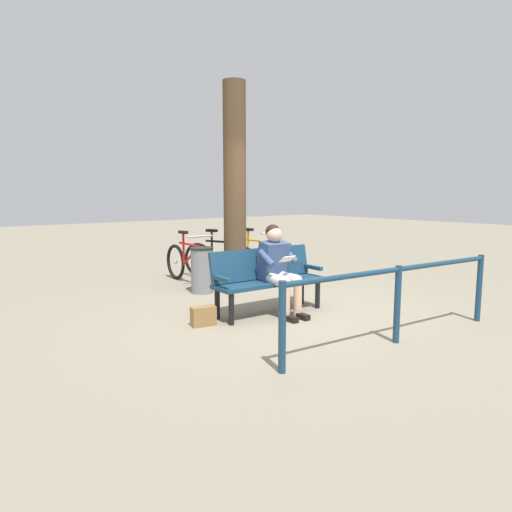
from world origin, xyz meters
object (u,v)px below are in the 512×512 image
object	(u,v)px
handbag	(203,316)
litter_bin	(202,270)
tree_trunk	(235,188)
person_reading	(278,265)
bicycle_black	(220,260)
bench	(266,275)
bicycle_blue	(255,258)
bicycle_purple	(189,264)

from	to	relation	value
handbag	litter_bin	xyz separation A→B (m)	(-0.97, -1.61, 0.25)
tree_trunk	person_reading	bearing A→B (deg)	74.66
litter_bin	bicycle_black	distance (m)	1.21
handbag	bicycle_black	xyz separation A→B (m)	(-1.86, -2.43, 0.24)
person_reading	litter_bin	world-z (taller)	person_reading
bench	handbag	distance (m)	1.09
bench	person_reading	size ratio (longest dim) A/B	1.35
bench	tree_trunk	world-z (taller)	tree_trunk
handbag	person_reading	bearing A→B (deg)	173.02
bicycle_blue	bicycle_black	bearing A→B (deg)	-115.77
bench	bicycle_purple	bearing A→B (deg)	-91.36
bench	bicycle_black	size ratio (longest dim) A/B	1.02
bench	handbag	bearing A→B (deg)	4.53
bicycle_black	tree_trunk	bearing A→B (deg)	-41.14
bench	tree_trunk	bearing A→B (deg)	-106.74
bench	person_reading	world-z (taller)	person_reading
bicycle_blue	bicycle_black	world-z (taller)	same
bicycle_black	litter_bin	bearing A→B (deg)	-69.31
bench	bicycle_purple	world-z (taller)	bicycle_purple
person_reading	tree_trunk	bearing A→B (deg)	-102.75
bicycle_purple	litter_bin	bearing A→B (deg)	-14.15
handbag	bicycle_black	bearing A→B (deg)	-127.43
bench	handbag	size ratio (longest dim) A/B	5.40
bicycle_black	bicycle_purple	world-z (taller)	same
tree_trunk	bench	bearing A→B (deg)	70.68
handbag	bicycle_blue	size ratio (longest dim) A/B	0.18
bicycle_blue	bicycle_black	size ratio (longest dim) A/B	1.06
person_reading	litter_bin	size ratio (longest dim) A/B	1.61
litter_bin	tree_trunk	bearing A→B (deg)	164.29
bench	handbag	xyz separation A→B (m)	(1.02, 0.03, -0.39)
person_reading	litter_bin	bearing A→B (deg)	-83.64
litter_bin	bench	bearing A→B (deg)	91.90
handbag	bench	bearing A→B (deg)	-178.05
person_reading	bicycle_black	world-z (taller)	person_reading
litter_bin	bicycle_purple	world-z (taller)	bicycle_purple
litter_bin	bicycle_black	bearing A→B (deg)	-137.46
tree_trunk	litter_bin	size ratio (longest dim) A/B	4.53
bench	bicycle_black	bearing A→B (deg)	-106.73
bench	bicycle_blue	distance (m)	2.65
tree_trunk	bicycle_purple	bearing A→B (deg)	-70.86
bench	bicycle_black	distance (m)	2.55
person_reading	bench	bearing A→B (deg)	-66.87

